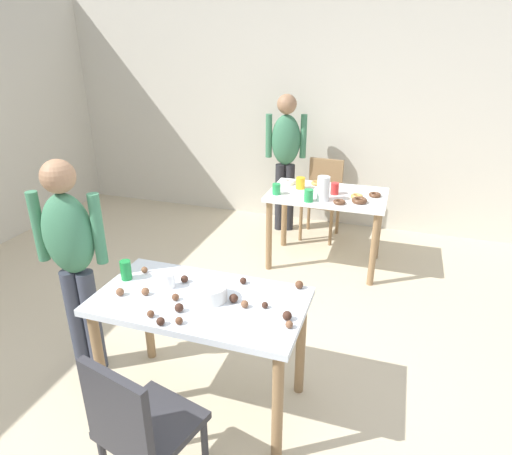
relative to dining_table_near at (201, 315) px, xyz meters
The scene contains 39 objects.
ground_plane 0.64m from the dining_table_near, 43.48° to the left, with size 6.40×6.40×0.00m, color beige.
wall_back 3.30m from the dining_table_near, 89.31° to the left, with size 6.40×0.10×2.60m, color beige.
dining_table_near is the anchor object (origin of this frame).
dining_table_far 2.11m from the dining_table_near, 79.98° to the left, with size 1.10×0.69×0.75m.
chair_near_table 0.71m from the dining_table_near, 89.40° to the right, with size 0.48×0.48×0.87m.
chair_far_table 2.79m from the dining_table_near, 85.75° to the left, with size 0.43×0.43×0.87m.
person_girl_near 0.92m from the dining_table_near, behind, with size 0.45×0.26×1.48m.
person_adult_far 2.82m from the dining_table_near, 94.91° to the left, with size 0.45×0.27×1.56m.
mixing_bowl 0.17m from the dining_table_near, ahead, with size 0.18×0.18×0.09m, color white.
soda_can 0.55m from the dining_table_near, behind, with size 0.07×0.07×0.12m, color #198438.
fork_near 0.39m from the dining_table_near, 153.75° to the left, with size 0.17×0.02×0.01m, color silver.
cup_near_0 0.28m from the dining_table_near, 165.82° to the left, with size 0.07×0.07×0.09m, color white.
cake_ball_0 0.30m from the dining_table_near, ahead, with size 0.04×0.04×0.04m, color brown.
cake_ball_1 0.50m from the dining_table_near, 160.20° to the left, with size 0.04×0.04×0.04m, color brown.
cake_ball_2 0.33m from the dining_table_near, 124.04° to the right, with size 0.04×0.04×0.04m, color brown.
cake_ball_3 0.48m from the dining_table_near, 165.68° to the right, with size 0.05×0.05×0.05m, color brown.
cake_ball_4 0.58m from the dining_table_near, 11.29° to the right, with size 0.04×0.04×0.04m, color brown.
cake_ball_5 0.35m from the dining_table_near, 168.38° to the right, with size 0.05×0.05×0.05m, color brown.
cake_ball_6 0.60m from the dining_table_near, 29.16° to the left, with size 0.05×0.05×0.05m, color brown.
cake_ball_7 0.29m from the dining_table_near, 89.18° to the right, with size 0.04×0.04×0.04m, color brown.
cake_ball_8 0.25m from the dining_table_near, 140.25° to the left, with size 0.05×0.05×0.05m, color #3D2319.
cake_ball_9 0.54m from the dining_table_near, ahead, with size 0.05×0.05×0.05m, color #3D2319.
cake_ball_10 0.19m from the dining_table_near, 152.91° to the right, with size 0.04×0.04×0.04m, color brown.
cake_ball_11 0.21m from the dining_table_near, 107.32° to the right, with size 0.05×0.05×0.05m, color #3D2319.
cake_ball_12 0.33m from the dining_table_near, 105.65° to the right, with size 0.04×0.04×0.04m, color #3D2319.
cake_ball_13 0.24m from the dining_table_near, ahead, with size 0.05×0.05×0.05m, color #3D2319.
cake_ball_14 0.40m from the dining_table_near, ahead, with size 0.04×0.04×0.04m, color #3D2319.
cake_ball_15 0.32m from the dining_table_near, 52.26° to the left, with size 0.04×0.04×0.04m, color #3D2319.
pitcher_far 1.90m from the dining_table_near, 78.96° to the left, with size 0.11×0.11×0.22m, color white.
cup_far_0 2.13m from the dining_table_near, 87.58° to the left, with size 0.09×0.09×0.11m, color yellow.
cup_far_1 1.89m from the dining_table_near, 92.57° to the left, with size 0.08×0.08×0.10m, color green.
cup_far_2 2.11m from the dining_table_near, 78.10° to the left, with size 0.08×0.08×0.11m, color red.
cup_far_3 1.81m from the dining_table_near, 82.21° to the left, with size 0.08×0.08×0.11m, color green.
donut_far_0 2.24m from the dining_table_near, 91.24° to the left, with size 0.14×0.14×0.04m, color white.
donut_far_1 2.26m from the dining_table_near, 69.23° to the left, with size 0.11×0.11×0.03m, color brown.
donut_far_2 2.12m from the dining_table_near, 72.21° to the left, with size 0.11×0.11×0.03m, color gold.
donut_far_3 2.31m from the dining_table_near, 84.58° to the left, with size 0.11×0.11×0.03m, color gold.
donut_far_4 2.02m from the dining_table_near, 70.18° to the left, with size 0.14×0.14×0.04m, color brown.
donut_far_5 1.89m from the dining_table_near, 74.07° to the left, with size 0.11×0.11×0.03m, color brown.
Camera 1 is at (0.95, -1.99, 2.12)m, focal length 31.29 mm.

